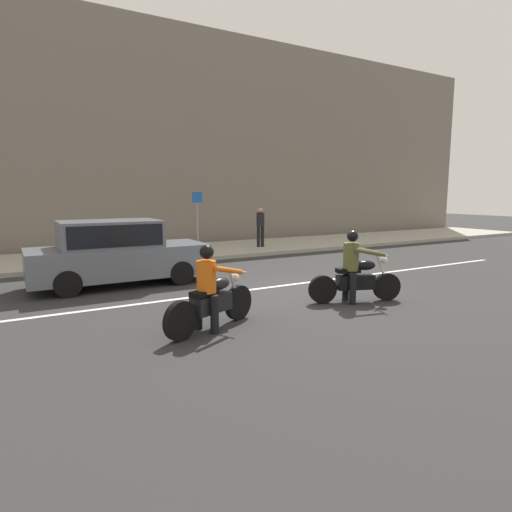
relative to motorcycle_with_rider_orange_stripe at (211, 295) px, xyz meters
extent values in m
plane|color=#2D2D2D|center=(3.10, 1.52, -0.63)|extent=(80.00, 80.00, 0.00)
cube|color=#A8A399|center=(3.10, 9.52, -0.56)|extent=(40.00, 4.40, 0.14)
cube|color=slate|center=(3.10, 12.92, 4.32)|extent=(40.00, 1.40, 9.89)
cube|color=silver|center=(3.00, 2.42, -0.62)|extent=(18.00, 0.14, 0.01)
cylinder|color=black|center=(0.70, 0.30, -0.29)|extent=(0.67, 0.37, 0.67)
cylinder|color=black|center=(-0.68, -0.29, -0.29)|extent=(0.67, 0.37, 0.67)
cylinder|color=silver|center=(0.59, 0.25, 0.03)|extent=(0.33, 0.18, 0.71)
cube|color=black|center=(0.01, 0.00, -0.15)|extent=(0.87, 0.58, 0.32)
ellipsoid|color=black|center=(0.21, 0.09, 0.17)|extent=(0.54, 0.41, 0.22)
cube|color=black|center=(-0.15, -0.07, 0.07)|extent=(0.57, 0.42, 0.10)
cylinder|color=silver|center=(0.54, 0.23, 0.36)|extent=(0.31, 0.66, 0.04)
sphere|color=silver|center=(0.61, 0.26, 0.22)|extent=(0.17, 0.17, 0.17)
cylinder|color=silver|center=(-0.33, 0.03, -0.27)|extent=(0.67, 0.34, 0.07)
cylinder|color=black|center=(-0.04, -0.24, -0.29)|extent=(0.20, 0.20, 0.68)
cylinder|color=black|center=(-0.20, 0.13, -0.29)|extent=(0.20, 0.20, 0.68)
cylinder|color=orange|center=(-0.10, -0.04, 0.35)|extent=(0.45, 0.45, 0.56)
cylinder|color=orange|center=(0.30, -0.11, 0.44)|extent=(0.69, 0.36, 0.25)
cylinder|color=orange|center=(0.13, 0.29, 0.44)|extent=(0.69, 0.36, 0.25)
sphere|color=tan|center=(-0.08, -0.04, 0.75)|extent=(0.20, 0.20, 0.20)
sphere|color=black|center=(-0.08, -0.04, 0.78)|extent=(0.25, 0.25, 0.25)
cylinder|color=black|center=(4.32, -0.07, -0.31)|extent=(0.63, 0.33, 0.63)
cylinder|color=black|center=(2.89, 0.45, -0.31)|extent=(0.63, 0.33, 0.63)
cylinder|color=silver|center=(4.21, -0.02, 0.07)|extent=(0.37, 0.18, 0.82)
cube|color=black|center=(3.60, 0.19, -0.17)|extent=(0.88, 0.55, 0.32)
ellipsoid|color=black|center=(3.81, 0.12, 0.20)|extent=(0.53, 0.39, 0.22)
cube|color=black|center=(3.43, 0.25, 0.10)|extent=(0.57, 0.40, 0.10)
cylinder|color=silver|center=(4.15, 0.00, 0.45)|extent=(0.28, 0.67, 0.04)
sphere|color=silver|center=(4.22, -0.03, 0.31)|extent=(0.17, 0.17, 0.17)
cylinder|color=silver|center=(3.37, 0.44, -0.29)|extent=(0.68, 0.30, 0.07)
cylinder|color=black|center=(3.40, 0.05, -0.28)|extent=(0.19, 0.19, 0.70)
cylinder|color=black|center=(3.54, 0.43, -0.28)|extent=(0.19, 0.19, 0.70)
cylinder|color=brown|center=(3.49, 0.23, 0.40)|extent=(0.44, 0.44, 0.61)
cylinder|color=brown|center=(3.74, -0.09, 0.52)|extent=(0.71, 0.33, 0.22)
cylinder|color=brown|center=(3.89, 0.32, 0.52)|extent=(0.71, 0.33, 0.22)
sphere|color=tan|center=(3.51, 0.23, 0.83)|extent=(0.20, 0.20, 0.20)
sphere|color=black|center=(3.51, 0.23, 0.86)|extent=(0.25, 0.25, 0.25)
cube|color=slate|center=(-0.52, 4.69, 0.01)|extent=(4.51, 1.76, 0.80)
cube|color=slate|center=(-0.74, 4.69, 0.75)|extent=(2.48, 1.62, 0.68)
cube|color=black|center=(-0.74, 4.69, 0.75)|extent=(2.28, 1.65, 0.54)
cylinder|color=black|center=(0.88, 4.69, -0.31)|extent=(0.64, 1.82, 0.64)
cylinder|color=black|center=(-1.91, 4.69, -0.31)|extent=(0.64, 1.82, 0.64)
cylinder|color=gray|center=(3.98, 10.25, 0.69)|extent=(0.08, 0.08, 2.36)
cube|color=#1959B2|center=(3.98, 10.22, 1.62)|extent=(0.44, 0.03, 0.44)
cylinder|color=black|center=(6.22, 8.93, -0.05)|extent=(0.14, 0.14, 0.88)
cylinder|color=black|center=(6.42, 8.93, -0.05)|extent=(0.14, 0.14, 0.88)
cylinder|color=black|center=(6.32, 8.93, 0.68)|extent=(0.34, 0.34, 0.57)
sphere|color=tan|center=(6.32, 8.93, 1.07)|extent=(0.21, 0.21, 0.21)
camera|label=1|loc=(-3.04, -6.85, 1.79)|focal=30.23mm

